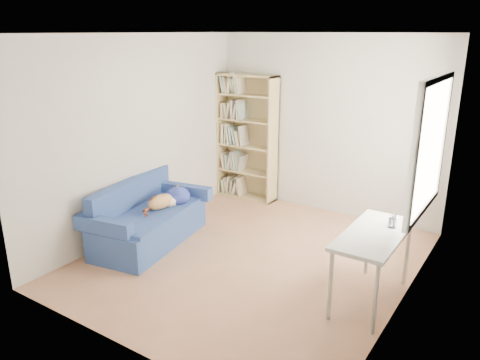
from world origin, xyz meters
name	(u,v)px	position (x,y,z in m)	size (l,w,h in m)	color
ground	(252,259)	(0.00, 0.00, 0.00)	(4.00, 4.00, 0.00)	#A56B4A
room_shell	(263,125)	(0.10, 0.03, 1.64)	(3.54, 4.04, 2.62)	silver
sofa	(149,219)	(-1.38, -0.31, 0.31)	(1.03, 1.74, 0.80)	navy
bookshelf	(247,143)	(-1.25, 1.83, 0.91)	(0.99, 0.31, 1.99)	tan
desk	(374,240)	(1.47, -0.11, 0.67)	(0.53, 1.15, 0.75)	silver
pen_cup	(392,222)	(1.57, 0.11, 0.81)	(0.08, 0.08, 0.16)	white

